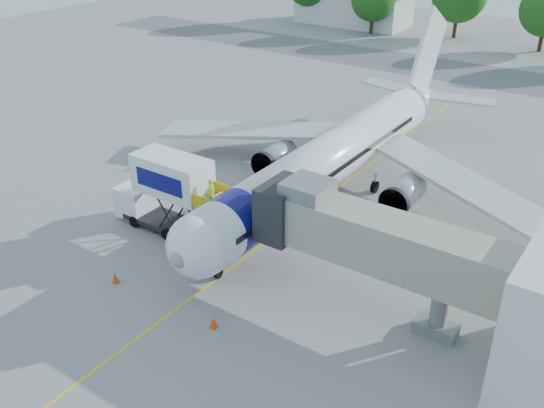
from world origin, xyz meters
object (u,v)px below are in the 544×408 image
Objects in this scene: jet_bridge at (363,237)px; catering_hiloader at (166,193)px; aircraft at (334,157)px; ground_tug at (121,373)px.

jet_bridge is 14.35m from catering_hiloader.
aircraft is 12.77m from catering_hiloader.
aircraft is 13.77m from jet_bridge.
ground_tug is (8.08, -11.82, -2.05)m from catering_hiloader.
catering_hiloader is 14.47m from ground_tug.
jet_bridge reaches higher than catering_hiloader.
jet_bridge is at bearing 71.82° from ground_tug.
aircraft reaches higher than jet_bridge.
ground_tug is at bearing -85.48° from aircraft.
jet_bridge is at bearing 0.01° from catering_hiloader.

